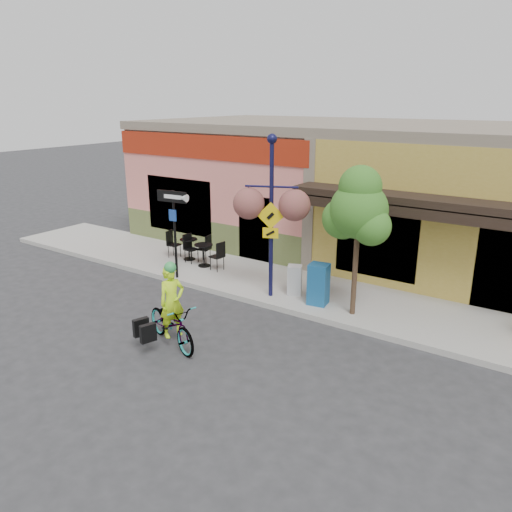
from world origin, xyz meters
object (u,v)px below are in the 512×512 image
(cyclist_rider, at_px, (173,312))
(newspaper_box_blue, at_px, (318,284))
(newspaper_box_grey, at_px, (295,280))
(street_tree, at_px, (357,242))
(building, at_px, (388,188))
(lamp_post, at_px, (271,218))
(one_way_sign, at_px, (175,235))
(bicycle, at_px, (172,324))

(cyclist_rider, bearing_deg, newspaper_box_blue, -6.48)
(newspaper_box_blue, bearing_deg, newspaper_box_grey, 155.30)
(newspaper_box_grey, distance_m, street_tree, 2.40)
(building, distance_m, newspaper_box_blue, 6.48)
(lamp_post, xyz_separation_m, one_way_sign, (-3.12, -0.37, -0.85))
(bicycle, relative_size, lamp_post, 0.45)
(lamp_post, xyz_separation_m, newspaper_box_grey, (0.48, 0.47, -1.76))
(bicycle, bearing_deg, lamp_post, 11.73)
(newspaper_box_grey, bearing_deg, street_tree, -34.04)
(bicycle, distance_m, street_tree, 4.77)
(cyclist_rider, relative_size, lamp_post, 0.37)
(one_way_sign, height_order, newspaper_box_grey, one_way_sign)
(bicycle, relative_size, newspaper_box_blue, 1.79)
(cyclist_rider, relative_size, newspaper_box_blue, 1.48)
(building, xyz_separation_m, lamp_post, (-0.82, -6.48, 0.07))
(newspaper_box_blue, bearing_deg, one_way_sign, 179.45)
(cyclist_rider, xyz_separation_m, newspaper_box_blue, (1.74, 3.63, -0.11))
(cyclist_rider, distance_m, street_tree, 4.66)
(building, xyz_separation_m, street_tree, (1.54, -6.34, -0.22))
(cyclist_rider, height_order, newspaper_box_grey, cyclist_rider)
(newspaper_box_grey, height_order, street_tree, street_tree)
(bicycle, distance_m, newspaper_box_blue, 4.05)
(one_way_sign, distance_m, newspaper_box_grey, 3.81)
(bicycle, xyz_separation_m, newspaper_box_blue, (1.79, 3.63, 0.18))
(lamp_post, xyz_separation_m, newspaper_box_blue, (1.35, 0.21, -1.62))
(newspaper_box_grey, bearing_deg, cyclist_rider, -126.85)
(bicycle, relative_size, cyclist_rider, 1.21)
(street_tree, bearing_deg, newspaper_box_blue, 176.02)
(bicycle, xyz_separation_m, one_way_sign, (-2.67, 3.05, 0.96))
(cyclist_rider, distance_m, newspaper_box_grey, 3.99)
(building, height_order, bicycle, building)
(newspaper_box_grey, bearing_deg, lamp_post, -160.09)
(bicycle, height_order, cyclist_rider, cyclist_rider)
(newspaper_box_blue, relative_size, street_tree, 0.29)
(building, distance_m, cyclist_rider, 10.07)
(bicycle, bearing_deg, building, 11.89)
(building, height_order, lamp_post, building)
(building, xyz_separation_m, one_way_sign, (-3.93, -6.85, -0.78))
(lamp_post, height_order, one_way_sign, lamp_post)
(lamp_post, xyz_separation_m, street_tree, (2.36, 0.14, -0.29))
(newspaper_box_grey, bearing_deg, newspaper_box_blue, -40.80)
(building, height_order, cyclist_rider, building)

